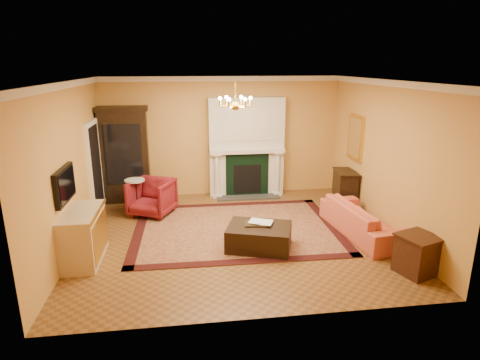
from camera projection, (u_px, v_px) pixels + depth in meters
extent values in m
cube|color=brown|center=(236.00, 236.00, 8.00)|extent=(6.00, 5.50, 0.02)
cube|color=white|center=(235.00, 80.00, 7.16)|extent=(6.00, 5.50, 0.02)
cube|color=#C79347|center=(222.00, 137.00, 10.21)|extent=(6.00, 0.02, 3.00)
cube|color=#C79347|center=(263.00, 214.00, 4.95)|extent=(6.00, 0.02, 3.00)
cube|color=#C79347|center=(69.00, 167.00, 7.19)|extent=(0.02, 5.50, 3.00)
cube|color=#C79347|center=(385.00, 157.00, 7.97)|extent=(0.02, 5.50, 3.00)
cube|color=silver|center=(246.00, 147.00, 10.19)|extent=(1.90, 0.32, 2.50)
cube|color=silver|center=(248.00, 125.00, 9.86)|extent=(1.10, 0.01, 0.80)
cube|color=black|center=(247.00, 175.00, 10.22)|extent=(1.10, 0.02, 1.10)
cube|color=black|center=(247.00, 179.00, 10.25)|extent=(0.70, 0.02, 0.75)
cube|color=#333333|center=(248.00, 197.00, 10.26)|extent=(1.60, 0.50, 0.04)
cube|color=silver|center=(247.00, 150.00, 10.15)|extent=(1.90, 0.44, 0.10)
cylinder|color=silver|center=(217.00, 175.00, 10.10)|extent=(0.14, 0.14, 1.18)
cylinder|color=silver|center=(277.00, 173.00, 10.31)|extent=(0.14, 0.14, 1.18)
cube|color=silver|center=(222.00, 79.00, 9.76)|extent=(6.00, 0.08, 0.12)
cube|color=silver|center=(62.00, 85.00, 6.80)|extent=(0.08, 5.50, 0.12)
cube|color=silver|center=(391.00, 83.00, 7.56)|extent=(0.08, 5.50, 0.12)
cube|color=white|center=(95.00, 168.00, 8.94)|extent=(0.08, 1.05, 2.10)
cube|color=black|center=(97.00, 169.00, 8.95)|extent=(0.02, 0.85, 1.95)
cube|color=black|center=(64.00, 185.00, 6.67)|extent=(0.08, 0.95, 0.58)
cube|color=black|center=(67.00, 185.00, 6.68)|extent=(0.01, 0.85, 0.48)
cube|color=gold|center=(355.00, 138.00, 9.25)|extent=(0.05, 0.76, 1.05)
cube|color=white|center=(354.00, 138.00, 9.25)|extent=(0.01, 0.62, 0.90)
cylinder|color=gold|center=(235.00, 92.00, 7.22)|extent=(0.03, 0.03, 0.40)
sphere|color=gold|center=(235.00, 106.00, 7.29)|extent=(0.16, 0.16, 0.16)
sphere|color=#FFE5B2|center=(251.00, 98.00, 7.28)|extent=(0.07, 0.07, 0.07)
sphere|color=#FFE5B2|center=(241.00, 97.00, 7.50)|extent=(0.07, 0.07, 0.07)
sphere|color=#FFE5B2|center=(226.00, 97.00, 7.46)|extent=(0.07, 0.07, 0.07)
sphere|color=#FFE5B2|center=(220.00, 98.00, 7.21)|extent=(0.07, 0.07, 0.07)
sphere|color=#FFE5B2|center=(229.00, 99.00, 7.00)|extent=(0.07, 0.07, 0.07)
sphere|color=#FFE5B2|center=(245.00, 99.00, 7.04)|extent=(0.07, 0.07, 0.07)
cube|color=#4D1310|center=(236.00, 228.00, 8.30)|extent=(4.21, 3.18, 0.02)
cube|color=black|center=(125.00, 157.00, 9.75)|extent=(1.13, 0.54, 2.22)
imported|color=maroon|center=(152.00, 196.00, 8.98)|extent=(1.12, 1.09, 0.89)
cylinder|color=black|center=(137.00, 212.00, 9.17)|extent=(0.31, 0.31, 0.04)
cylinder|color=black|center=(136.00, 196.00, 9.07)|extent=(0.07, 0.07, 0.72)
cylinder|color=white|center=(135.00, 180.00, 8.96)|extent=(0.45, 0.45, 0.03)
cube|color=beige|center=(83.00, 236.00, 6.87)|extent=(0.57, 1.21, 0.90)
imported|color=#C14A3D|center=(363.00, 214.00, 7.94)|extent=(0.88, 2.22, 0.84)
cube|color=#381C0F|center=(417.00, 255.00, 6.47)|extent=(0.69, 0.69, 0.62)
cube|color=black|center=(345.00, 189.00, 9.51)|extent=(0.53, 0.81, 0.84)
cube|color=black|center=(259.00, 237.00, 7.37)|extent=(1.34, 1.14, 0.42)
cube|color=black|center=(256.00, 224.00, 7.39)|extent=(0.45, 0.37, 0.03)
imported|color=gray|center=(250.00, 214.00, 7.42)|extent=(0.20, 0.12, 0.29)
imported|color=gray|center=(261.00, 215.00, 7.35)|extent=(0.21, 0.10, 0.30)
cylinder|color=gray|center=(222.00, 147.00, 10.05)|extent=(0.10, 0.10, 0.09)
cone|color=black|center=(222.00, 139.00, 9.99)|extent=(0.15, 0.15, 0.32)
cylinder|color=gray|center=(272.00, 146.00, 10.21)|extent=(0.10, 0.10, 0.08)
cone|color=black|center=(272.00, 138.00, 10.16)|extent=(0.15, 0.15, 0.31)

